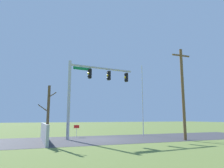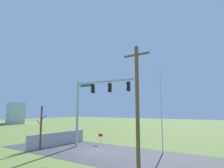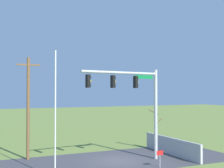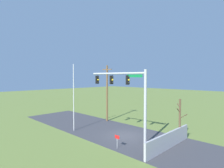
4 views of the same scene
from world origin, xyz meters
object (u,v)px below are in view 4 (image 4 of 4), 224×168
at_px(flagpole, 74,97).
at_px(utility_pole, 107,92).
at_px(signal_mast, 128,91).
at_px(open_sign, 117,139).
at_px(bare_tree, 180,120).

distance_m(flagpole, utility_pole, 6.37).
relative_size(signal_mast, open_sign, 6.03).
xyz_separation_m(signal_mast, flagpole, (-7.05, -1.94, -1.11)).
bearing_deg(signal_mast, utility_pole, 150.29).
xyz_separation_m(utility_pole, bare_tree, (11.67, -0.95, -2.09)).
xyz_separation_m(utility_pole, open_sign, (8.32, -6.74, -3.43)).
distance_m(flagpole, bare_tree, 12.41).
xyz_separation_m(signal_mast, open_sign, (0.63, -2.36, -4.31)).
relative_size(flagpole, open_sign, 6.72).
bearing_deg(open_sign, flagpole, 176.94).
bearing_deg(utility_pole, signal_mast, -29.71).
bearing_deg(utility_pole, open_sign, -39.03).
height_order(flagpole, open_sign, flagpole).
bearing_deg(bare_tree, signal_mast, -139.16).
height_order(signal_mast, utility_pole, utility_pole).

